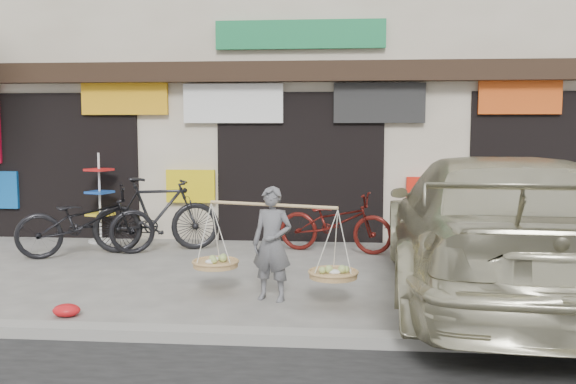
# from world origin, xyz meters

# --- Properties ---
(ground) EXTENTS (70.00, 70.00, 0.00)m
(ground) POSITION_xyz_m (0.00, 0.00, 0.00)
(ground) COLOR gray
(ground) RESTS_ON ground
(kerb) EXTENTS (70.00, 0.25, 0.12)m
(kerb) POSITION_xyz_m (0.00, -2.00, 0.06)
(kerb) COLOR gray
(kerb) RESTS_ON ground
(shophouse_block) EXTENTS (14.00, 6.32, 7.00)m
(shophouse_block) POSITION_xyz_m (-0.00, 6.42, 3.45)
(shophouse_block) COLOR beige
(shophouse_block) RESTS_ON ground
(street_vendor) EXTENTS (2.04, 1.00, 1.39)m
(street_vendor) POSITION_xyz_m (-0.06, -0.47, 0.63)
(street_vendor) COLOR slate
(street_vendor) RESTS_ON ground
(bike_0) EXTENTS (2.29, 1.54, 1.14)m
(bike_0) POSITION_xyz_m (-3.34, 1.84, 0.57)
(bike_0) COLOR black
(bike_0) RESTS_ON ground
(bike_1) EXTENTS (2.16, 1.25, 1.25)m
(bike_1) POSITION_xyz_m (-2.32, 2.33, 0.63)
(bike_1) COLOR black
(bike_1) RESTS_ON ground
(bike_2) EXTENTS (2.02, 1.08, 1.01)m
(bike_2) POSITION_xyz_m (0.66, 2.54, 0.50)
(bike_2) COLOR #4D110D
(bike_2) RESTS_ON ground
(suv) EXTENTS (2.78, 6.20, 1.76)m
(suv) POSITION_xyz_m (2.62, -0.15, 0.88)
(suv) COLOR beige
(suv) RESTS_ON ground
(display_rack) EXTENTS (0.49, 0.49, 1.62)m
(display_rack) POSITION_xyz_m (-3.59, 3.08, 0.65)
(display_rack) COLOR silver
(display_rack) RESTS_ON ground
(red_bag) EXTENTS (0.31, 0.25, 0.14)m
(red_bag) POSITION_xyz_m (-2.26, -1.35, 0.07)
(red_bag) COLOR red
(red_bag) RESTS_ON ground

